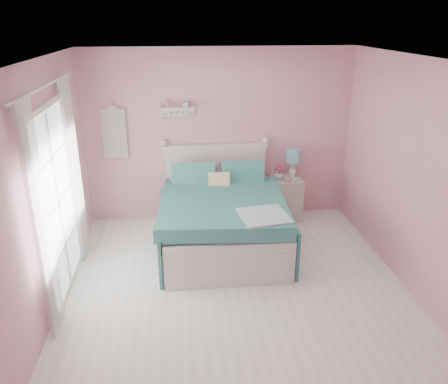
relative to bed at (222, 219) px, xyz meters
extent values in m
plane|color=white|center=(0.08, -1.22, -0.41)|extent=(4.50, 4.50, 0.00)
plane|color=pink|center=(0.08, 1.03, 0.89)|extent=(4.00, 0.00, 4.00)
plane|color=pink|center=(0.08, -3.47, 0.89)|extent=(4.00, 0.00, 4.00)
plane|color=pink|center=(-1.93, -1.22, 0.89)|extent=(0.00, 4.50, 4.50)
plane|color=pink|center=(2.08, -1.22, 0.89)|extent=(0.00, 4.50, 4.50)
plane|color=white|center=(0.08, -1.22, 2.19)|extent=(4.50, 4.50, 0.00)
cube|color=silver|center=(0.00, -0.03, -0.19)|extent=(1.63, 2.08, 0.43)
cube|color=silver|center=(0.00, -0.03, 0.11)|extent=(1.57, 2.01, 0.16)
cube|color=silver|center=(0.00, 0.97, 0.16)|extent=(1.54, 0.07, 1.13)
cube|color=silver|center=(0.00, 0.97, 0.76)|extent=(1.60, 0.09, 0.06)
cube|color=silver|center=(0.00, -1.02, -0.13)|extent=(1.54, 0.06, 0.56)
cube|color=teal|center=(0.00, -0.18, 0.28)|extent=(1.73, 1.82, 0.18)
cube|color=pink|center=(-0.35, 0.65, 0.39)|extent=(0.70, 0.32, 0.43)
cube|color=pink|center=(0.35, 0.65, 0.39)|extent=(0.70, 0.32, 0.43)
cube|color=#CCBC59|center=(0.00, 0.37, 0.39)|extent=(0.31, 0.24, 0.31)
cube|color=beige|center=(1.08, 0.79, -0.07)|extent=(0.46, 0.43, 0.67)
cube|color=silver|center=(1.08, 0.58, 0.13)|extent=(0.40, 0.02, 0.16)
sphere|color=white|center=(1.08, 0.56, 0.13)|extent=(0.03, 0.03, 0.03)
cylinder|color=white|center=(1.18, 0.83, 0.28)|extent=(0.14, 0.14, 0.02)
cylinder|color=white|center=(1.18, 0.83, 0.40)|extent=(0.07, 0.07, 0.25)
cylinder|color=#77B2C7|center=(1.18, 0.83, 0.62)|extent=(0.23, 0.23, 0.21)
imported|color=silver|center=(0.96, 0.78, 0.33)|extent=(0.16, 0.16, 0.14)
imported|color=pink|center=(1.06, 0.66, 0.31)|extent=(0.14, 0.14, 0.09)
sphere|color=#CA4569|center=(0.96, 0.78, 0.48)|extent=(0.06, 0.06, 0.06)
sphere|color=#CA4569|center=(1.00, 0.80, 0.44)|extent=(0.06, 0.06, 0.06)
sphere|color=#CA4569|center=(0.92, 0.79, 0.45)|extent=(0.06, 0.06, 0.06)
sphere|color=#CA4569|center=(0.98, 0.75, 0.42)|extent=(0.06, 0.06, 0.06)
sphere|color=#CA4569|center=(0.93, 0.76, 0.43)|extent=(0.06, 0.06, 0.06)
cube|color=silver|center=(-0.55, 0.95, 1.34)|extent=(0.50, 0.14, 0.04)
cube|color=silver|center=(-0.55, 1.01, 1.27)|extent=(0.50, 0.03, 0.12)
cylinder|color=#D18C99|center=(-0.70, 0.95, 1.41)|extent=(0.06, 0.06, 0.10)
cube|color=#77B2C7|center=(-0.43, 0.95, 1.39)|extent=(0.08, 0.06, 0.07)
cube|color=white|center=(-1.48, 0.96, 0.99)|extent=(0.34, 0.03, 0.72)
cube|color=silver|center=(-1.90, -0.82, 1.72)|extent=(0.04, 1.32, 0.06)
cube|color=silver|center=(-1.90, -0.82, -0.38)|extent=(0.04, 1.32, 0.06)
cube|color=silver|center=(-1.90, -1.45, 0.64)|extent=(0.04, 0.06, 2.10)
cube|color=silver|center=(-1.90, -0.19, 0.64)|extent=(0.04, 0.06, 2.10)
cube|color=white|center=(-1.90, -0.82, 0.67)|extent=(0.02, 1.20, 2.04)
cube|color=white|center=(-1.84, -1.56, 0.77)|extent=(0.04, 0.40, 2.32)
cube|color=white|center=(-1.84, -0.07, 0.77)|extent=(0.04, 0.40, 2.32)
camera|label=1|loc=(-0.52, -5.38, 2.57)|focal=35.00mm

